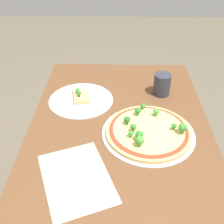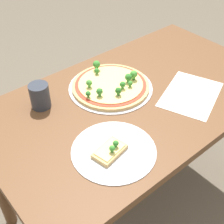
% 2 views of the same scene
% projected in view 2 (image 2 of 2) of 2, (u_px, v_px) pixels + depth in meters
% --- Properties ---
extents(ground_plane, '(8.00, 8.00, 0.00)m').
position_uv_depth(ground_plane, '(130.00, 198.00, 1.85)').
color(ground_plane, brown).
extents(dining_table, '(1.33, 0.76, 0.77)m').
position_uv_depth(dining_table, '(135.00, 114.00, 1.42)').
color(dining_table, brown).
rests_on(dining_table, ground_plane).
extents(pizza_tray_whole, '(0.38, 0.38, 0.07)m').
position_uv_depth(pizza_tray_whole, '(111.00, 85.00, 1.39)').
color(pizza_tray_whole, silver).
rests_on(pizza_tray_whole, dining_table).
extents(pizza_tray_slice, '(0.30, 0.30, 0.05)m').
position_uv_depth(pizza_tray_slice, '(113.00, 151.00, 1.10)').
color(pizza_tray_slice, silver).
rests_on(pizza_tray_slice, dining_table).
extents(drinking_cup, '(0.08, 0.08, 0.11)m').
position_uv_depth(drinking_cup, '(40.00, 96.00, 1.27)').
color(drinking_cup, '#2D333D').
rests_on(drinking_cup, dining_table).
extents(paper_menu, '(0.36, 0.31, 0.00)m').
position_uv_depth(paper_menu, '(191.00, 94.00, 1.36)').
color(paper_menu, silver).
rests_on(paper_menu, dining_table).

